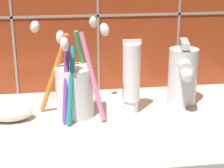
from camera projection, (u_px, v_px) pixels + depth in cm
name	position (u px, v px, depth cm)	size (l,w,h in cm)	color
sink_counter	(99.00, 126.00, 68.29)	(70.71, 34.24, 2.00)	silver
toothbrush_cup	(75.00, 87.00, 68.80)	(14.35, 11.94, 18.19)	silver
toothpaste_tube	(131.00, 77.00, 69.84)	(3.44, 3.28, 14.16)	white
sink_faucet	(183.00, 75.00, 73.69)	(5.79, 10.15, 12.97)	silver
soap_bar	(10.00, 113.00, 67.85)	(8.25, 5.15, 2.96)	silver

